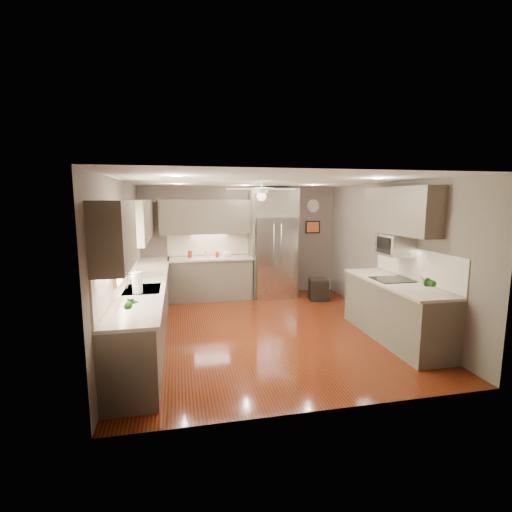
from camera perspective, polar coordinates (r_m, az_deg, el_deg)
name	(u,v)px	position (r m, az deg, el deg)	size (l,w,h in m)	color
floor	(265,330)	(6.45, 1.40, -11.30)	(5.00, 5.00, 0.00)	#431209
ceiling	(266,181)	(6.07, 1.49, 11.46)	(5.00, 5.00, 0.00)	white
wall_back	(240,241)	(8.57, -2.41, 2.30)	(4.50, 4.50, 0.00)	#64564C
wall_front	(323,296)	(3.80, 10.20, -6.07)	(4.50, 4.50, 0.00)	#64564C
wall_left	(123,262)	(6.04, -19.83, -0.95)	(5.00, 5.00, 0.00)	#64564C
wall_right	(388,254)	(7.00, 19.66, 0.34)	(5.00, 5.00, 0.00)	#64564C
canister_a	(190,254)	(8.24, -10.13, 0.29)	(0.09, 0.09, 0.15)	maroon
canister_c	(207,253)	(8.25, -7.60, 0.44)	(0.10, 0.10, 0.17)	beige
canister_d	(217,255)	(8.23, -5.98, 0.23)	(0.08, 0.08, 0.12)	maroon
soap_bottle	(134,278)	(5.90, -18.31, -3.17)	(0.09, 0.09, 0.20)	white
potted_plant_left	(131,304)	(4.31, -18.72, -6.97)	(0.15, 0.10, 0.28)	#255F1B
potted_plant_right	(426,282)	(5.62, 24.69, -3.62)	(0.16, 0.13, 0.29)	#255F1B
bowl	(227,256)	(8.24, -4.45, 0.03)	(0.22, 0.22, 0.05)	beige
left_run	(146,307)	(6.32, -16.60, -7.51)	(0.65, 4.70, 1.45)	#4C4337
back_run	(211,278)	(8.31, -6.98, -3.31)	(1.85, 0.65, 1.45)	#4C4337
uppers	(216,218)	(6.65, -6.22, 5.76)	(4.50, 4.70, 0.95)	#4C4337
window	(119,247)	(5.50, -20.38, 1.28)	(0.05, 1.12, 0.92)	#BFF2B2
sink	(142,291)	(5.58, -17.09, -5.17)	(0.50, 0.70, 0.32)	silver
refrigerator	(273,245)	(8.39, 2.70, 1.73)	(1.06, 0.75, 2.45)	silver
right_run	(395,309)	(6.33, 20.60, -7.67)	(0.70, 2.20, 1.45)	#4C4337
microwave	(395,245)	(6.39, 20.62, 1.61)	(0.43, 0.55, 0.34)	silver
ceiling_fan	(261,192)	(6.36, 0.85, 9.83)	(1.18, 1.18, 0.32)	white
recessed_lights	(258,182)	(6.45, 0.30, 11.25)	(2.84, 3.14, 0.01)	white
wall_clock	(313,206)	(8.95, 8.79, 7.61)	(0.30, 0.03, 0.30)	white
framed_print	(313,227)	(8.97, 8.72, 4.42)	(0.36, 0.03, 0.30)	black
stool	(318,289)	(8.33, 9.58, -5.07)	(0.46, 0.46, 0.47)	black
paper_towel	(137,283)	(5.30, -17.81, -4.01)	(0.13, 0.13, 0.33)	white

